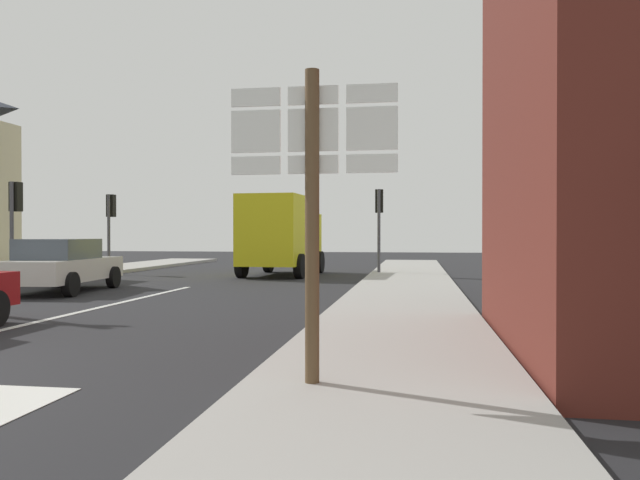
# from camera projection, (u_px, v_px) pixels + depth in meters

# --- Properties ---
(ground_plane) EXTENTS (80.00, 80.00, 0.00)m
(ground_plane) POSITION_uv_depth(u_px,v_px,m) (161.00, 294.00, 16.64)
(ground_plane) COLOR #232326
(sidewalk_right) EXTENTS (2.87, 44.00, 0.14)m
(sidewalk_right) POSITION_uv_depth(u_px,v_px,m) (403.00, 303.00, 13.67)
(sidewalk_right) COLOR #9E9B96
(sidewalk_right) RESTS_ON ground
(lane_centre_stripe) EXTENTS (0.16, 12.00, 0.01)m
(lane_centre_stripe) POSITION_uv_depth(u_px,v_px,m) (82.00, 312.00, 12.69)
(lane_centre_stripe) COLOR silver
(lane_centre_stripe) RESTS_ON ground
(sedan_far) EXTENTS (2.25, 4.33, 1.47)m
(sedan_far) POSITION_uv_depth(u_px,v_px,m) (62.00, 265.00, 17.05)
(sedan_far) COLOR beige
(sedan_far) RESTS_ON ground
(delivery_truck) EXTENTS (2.71, 5.11, 3.05)m
(delivery_truck) POSITION_uv_depth(u_px,v_px,m) (281.00, 233.00, 23.95)
(delivery_truck) COLOR yellow
(delivery_truck) RESTS_ON ground
(route_sign_post) EXTENTS (1.66, 0.14, 3.20)m
(route_sign_post) POSITION_uv_depth(u_px,v_px,m) (313.00, 192.00, 6.05)
(route_sign_post) COLOR brown
(route_sign_post) RESTS_ON ground
(traffic_light_far_right) EXTENTS (0.30, 0.49, 3.34)m
(traffic_light_far_right) POSITION_uv_depth(u_px,v_px,m) (379.00, 212.00, 23.94)
(traffic_light_far_right) COLOR #47474C
(traffic_light_far_right) RESTS_ON ground
(traffic_light_far_left) EXTENTS (0.30, 0.49, 3.20)m
(traffic_light_far_left) POSITION_uv_depth(u_px,v_px,m) (111.00, 215.00, 24.87)
(traffic_light_far_left) COLOR #47474C
(traffic_light_far_left) RESTS_ON ground
(traffic_light_near_left) EXTENTS (0.30, 0.49, 3.20)m
(traffic_light_near_left) POSITION_uv_depth(u_px,v_px,m) (15.00, 209.00, 18.94)
(traffic_light_near_left) COLOR #47474C
(traffic_light_near_left) RESTS_ON ground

